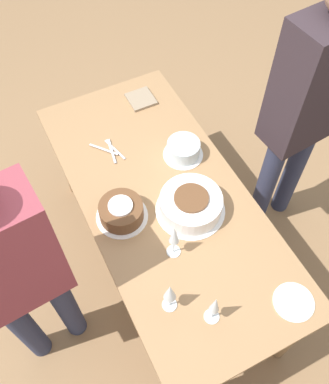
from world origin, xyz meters
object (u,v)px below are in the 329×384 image
object	(u,v)px
wine_glass_far	(170,293)
wine_glass_near	(174,236)
person_cutting	(13,271)
cake_center_white	(191,204)
cake_back_decorated	(183,150)
cake_front_chocolate	(121,211)
person_watching	(308,104)
wine_glass_extra	(215,306)

from	to	relation	value
wine_glass_far	wine_glass_near	bearing A→B (deg)	148.74
wine_glass_near	person_cutting	bearing A→B (deg)	-101.34
cake_center_white	wine_glass_near	world-z (taller)	wine_glass_near
cake_back_decorated	person_cutting	xyz separation A→B (m)	(0.35, -0.96, 0.14)
cake_center_white	wine_glass_near	xyz separation A→B (m)	(0.16, -0.17, 0.10)
cake_front_chocolate	person_watching	world-z (taller)	person_watching
person_watching	wine_glass_far	bearing A→B (deg)	21.21
cake_back_decorated	person_watching	distance (m)	0.65
wine_glass_near	person_cutting	xyz separation A→B (m)	(-0.13, -0.65, 0.04)
cake_center_white	person_cutting	world-z (taller)	person_cutting
wine_glass_extra	person_cutting	world-z (taller)	person_cutting
cake_back_decorated	wine_glass_extra	bearing A→B (deg)	-20.21
cake_front_chocolate	cake_back_decorated	distance (m)	0.48
cake_front_chocolate	wine_glass_extra	size ratio (longest dim) A/B	1.18
wine_glass_extra	person_cutting	distance (m)	0.81
cake_center_white	person_watching	size ratio (longest dim) A/B	0.20
cake_center_white	cake_back_decorated	bearing A→B (deg)	157.76
wine_glass_near	wine_glass_far	xyz separation A→B (m)	(0.21, -0.13, -0.01)
wine_glass_near	person_watching	world-z (taller)	person_watching
wine_glass_extra	cake_center_white	bearing A→B (deg)	161.12
person_cutting	cake_front_chocolate	bearing A→B (deg)	10.26
wine_glass_near	person_watching	size ratio (longest dim) A/B	0.13
cake_back_decorated	cake_center_white	bearing A→B (deg)	-22.24
cake_back_decorated	wine_glass_extra	distance (m)	0.87
cake_back_decorated	wine_glass_far	bearing A→B (deg)	-32.07
cake_front_chocolate	person_cutting	world-z (taller)	person_cutting
cake_front_chocolate	wine_glass_far	xyz separation A→B (m)	(0.49, 0.01, 0.10)
wine_glass_near	wine_glass_far	size ratio (longest dim) A/B	1.05
cake_front_chocolate	wine_glass_near	distance (m)	0.32
cake_back_decorated	person_cutting	size ratio (longest dim) A/B	0.14
cake_center_white	person_watching	bearing A→B (deg)	100.56
wine_glass_near	cake_center_white	bearing A→B (deg)	132.74
wine_glass_far	person_watching	size ratio (longest dim) A/B	0.12
wine_glass_near	person_cutting	world-z (taller)	person_cutting
wine_glass_far	person_watching	world-z (taller)	person_watching
wine_glass_extra	person_watching	xyz separation A→B (m)	(-0.63, 0.88, 0.14)
cake_center_white	wine_glass_far	size ratio (longest dim) A/B	1.61
wine_glass_near	cake_back_decorated	bearing A→B (deg)	147.58
wine_glass_far	person_cutting	distance (m)	0.63
wine_glass_near	wine_glass_extra	distance (m)	0.34
cake_center_white	person_watching	world-z (taller)	person_watching
wine_glass_extra	person_cutting	xyz separation A→B (m)	(-0.47, -0.66, 0.05)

